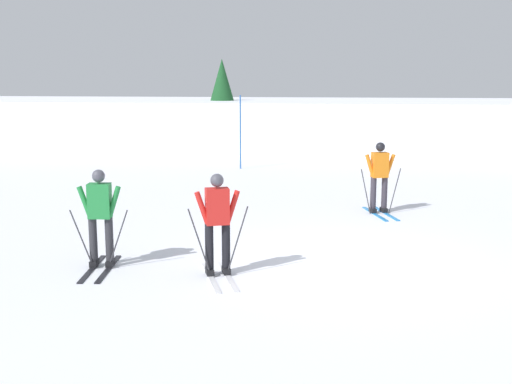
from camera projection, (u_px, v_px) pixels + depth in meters
name	position (u px, v px, depth m)	size (l,w,h in m)	color
ground_plane	(344.00, 263.00, 11.46)	(120.00, 120.00, 0.00)	white
far_snow_ridge	(338.00, 124.00, 29.62)	(80.00, 7.32, 2.14)	white
skier_orange	(380.00, 175.00, 15.48)	(0.97, 1.64, 1.71)	#237AC6
skier_green	(100.00, 213.00, 11.11)	(1.00, 1.63, 1.71)	black
skier_red	(217.00, 222.00, 10.63)	(0.96, 1.63, 1.71)	silver
trail_marker_pole	(240.00, 132.00, 22.76)	(0.04, 0.04, 2.58)	#1E56AD
conifer_far_left	(222.00, 97.00, 29.21)	(1.96, 1.96, 3.99)	#513823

